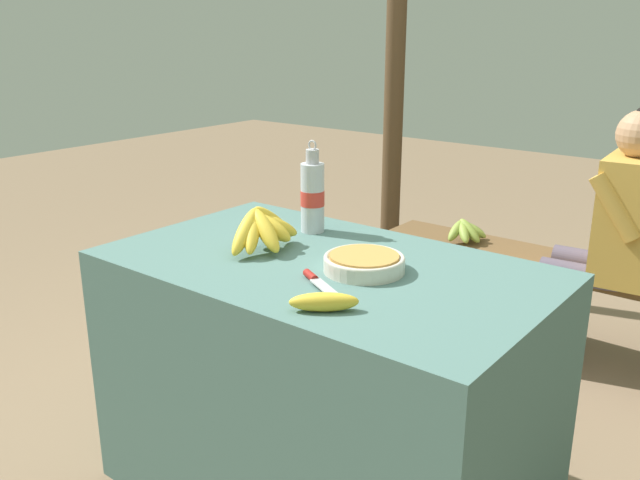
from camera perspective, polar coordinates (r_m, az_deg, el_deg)
market_counter at (r=1.99m, az=0.34°, el=-12.04°), size 1.21×0.72×0.75m
banana_bunch_ripe at (r=1.92m, az=-4.81°, el=1.04°), size 0.17×0.27×0.14m
serving_bowl at (r=1.77m, az=3.74°, el=-1.87°), size 0.21×0.21×0.05m
water_bottle at (r=2.08m, az=-0.64°, el=3.74°), size 0.07×0.07×0.29m
loose_banana_front at (r=1.52m, az=0.33°, el=-5.24°), size 0.15×0.14×0.04m
knife at (r=1.67m, az=-0.24°, el=-3.50°), size 0.19×0.12×0.02m
wooden_bench at (r=3.01m, az=18.76°, el=-2.82°), size 1.53×0.32×0.43m
seated_vendor at (r=2.83m, az=23.59°, el=1.07°), size 0.42×0.40×1.08m
banana_bunch_green at (r=3.11m, az=12.19°, el=0.86°), size 0.15×0.22×0.12m
support_post_near at (r=3.55m, az=6.40°, el=16.15°), size 0.10×0.10×2.54m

